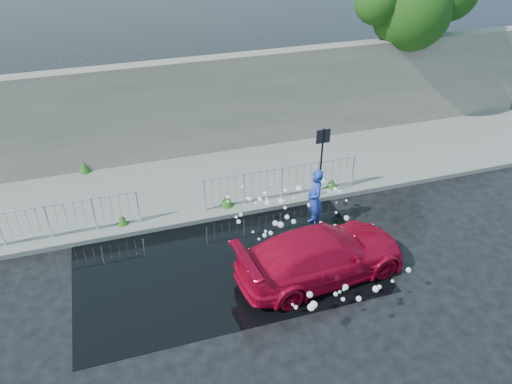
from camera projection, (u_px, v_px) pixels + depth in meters
ground at (215, 290)px, 12.74m from camera, size 90.00×90.00×0.00m
pavement at (180, 187)px, 16.70m from camera, size 30.00×4.00×0.15m
curb at (192, 221)px, 15.09m from camera, size 30.00×0.25×0.16m
retaining_wall at (165, 111)px, 17.47m from camera, size 30.00×0.60×3.50m
puddle at (225, 261)px, 13.66m from camera, size 8.00×5.00×0.01m
sign_post at (322, 152)px, 15.34m from camera, size 0.45×0.06×2.50m
tree at (418, 6)px, 18.54m from camera, size 4.91×2.98×6.30m
railing_left at (48, 220)px, 14.01m from camera, size 5.05×0.05×1.10m
railing_right at (282, 181)px, 15.78m from camera, size 5.05×0.05×1.10m
weeds at (167, 190)px, 16.07m from camera, size 12.17×3.93×0.40m
water_spray at (302, 226)px, 13.76m from camera, size 3.62×5.35×0.97m
red_car at (322, 254)px, 12.88m from camera, size 4.74×2.33×1.33m
person at (315, 199)px, 14.53m from camera, size 0.54×0.75×1.90m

